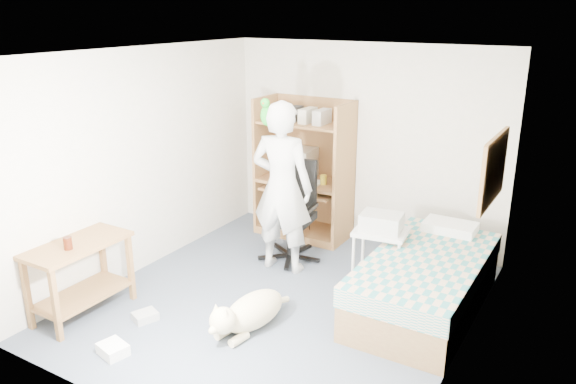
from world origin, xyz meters
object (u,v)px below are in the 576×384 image
at_px(computer_hutch, 305,174).
at_px(side_desk, 80,268).
at_px(dog, 249,312).
at_px(bed, 425,282).
at_px(office_chair, 292,224).
at_px(printer_cart, 380,249).
at_px(person, 282,188).

distance_m(computer_hutch, side_desk, 3.08).
relative_size(computer_hutch, dog, 1.68).
bearing_deg(side_desk, dog, 21.04).
bearing_deg(bed, computer_hutch, 150.71).
distance_m(office_chair, printer_cart, 1.20).
bearing_deg(office_chair, person, -86.51).
bearing_deg(printer_cart, computer_hutch, 140.35).
xyz_separation_m(person, dog, (0.42, -1.28, -0.80)).
distance_m(computer_hutch, printer_cart, 1.73).
xyz_separation_m(computer_hutch, bed, (2.00, -1.12, -0.53)).
height_order(office_chair, printer_cart, office_chair).
bearing_deg(bed, person, 177.77).
distance_m(dog, printer_cart, 1.62).
distance_m(bed, side_desk, 3.39).
bearing_deg(bed, office_chair, 167.85).
bearing_deg(dog, bed, 51.88).
bearing_deg(dog, person, 116.75).
bearing_deg(printer_cart, office_chair, 165.08).
distance_m(computer_hutch, person, 1.11).
relative_size(computer_hutch, printer_cart, 2.76).
xyz_separation_m(computer_hutch, person, (0.29, -1.06, 0.16)).
bearing_deg(bed, dog, -136.64).
bearing_deg(computer_hutch, person, -74.51).
relative_size(computer_hutch, bed, 0.89).
relative_size(bed, office_chair, 1.72).
xyz_separation_m(bed, person, (-1.71, 0.07, 0.69)).
relative_size(computer_hutch, office_chair, 1.53).
bearing_deg(side_desk, bed, 32.50).
relative_size(person, dog, 1.82).
bearing_deg(printer_cart, bed, -28.51).
relative_size(office_chair, person, 0.60).
distance_m(office_chair, person, 0.64).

